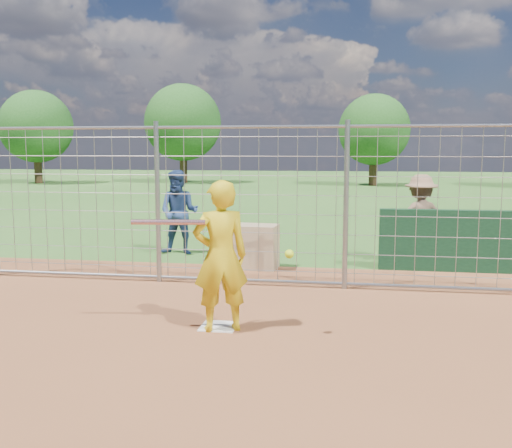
% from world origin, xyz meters
% --- Properties ---
extents(ground, '(100.00, 100.00, 0.00)m').
position_xyz_m(ground, '(0.00, 0.00, 0.00)').
color(ground, '#2D591E').
rests_on(ground, ground).
extents(infield_dirt, '(18.00, 18.00, 0.00)m').
position_xyz_m(infield_dirt, '(0.00, -3.00, 0.01)').
color(infield_dirt, brown).
rests_on(infield_dirt, ground).
extents(home_plate, '(0.43, 0.43, 0.02)m').
position_xyz_m(home_plate, '(0.00, -0.20, 0.01)').
color(home_plate, silver).
rests_on(home_plate, ground).
extents(dugout_wall, '(2.60, 0.20, 1.10)m').
position_xyz_m(dugout_wall, '(3.40, 3.60, 0.55)').
color(dugout_wall, '#11381E').
rests_on(dugout_wall, ground).
extents(batter, '(0.78, 0.66, 1.81)m').
position_xyz_m(batter, '(0.05, -0.31, 0.90)').
color(batter, gold).
rests_on(batter, ground).
extents(bystander_a, '(0.87, 0.69, 1.74)m').
position_xyz_m(bystander_a, '(-1.89, 4.46, 0.87)').
color(bystander_a, navy).
rests_on(bystander_a, ground).
extents(bystander_c, '(1.20, 0.85, 1.69)m').
position_xyz_m(bystander_c, '(2.89, 4.26, 0.85)').
color(bystander_c, '#846048').
rests_on(bystander_c, ground).
extents(equipment_bin, '(0.84, 0.62, 0.80)m').
position_xyz_m(equipment_bin, '(-0.12, 3.30, 0.40)').
color(equipment_bin, tan).
rests_on(equipment_bin, ground).
extents(equipment_in_play, '(1.88, 0.18, 0.42)m').
position_xyz_m(equipment_in_play, '(-0.18, -0.50, 1.24)').
color(equipment_in_play, silver).
rests_on(equipment_in_play, ground).
extents(backstop_fence, '(9.08, 0.08, 2.60)m').
position_xyz_m(backstop_fence, '(0.00, 2.00, 1.26)').
color(backstop_fence, gray).
rests_on(backstop_fence, ground).
extents(tree_line, '(44.66, 6.72, 6.48)m').
position_xyz_m(tree_line, '(3.13, 28.13, 3.71)').
color(tree_line, '#3F2B19').
rests_on(tree_line, ground).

